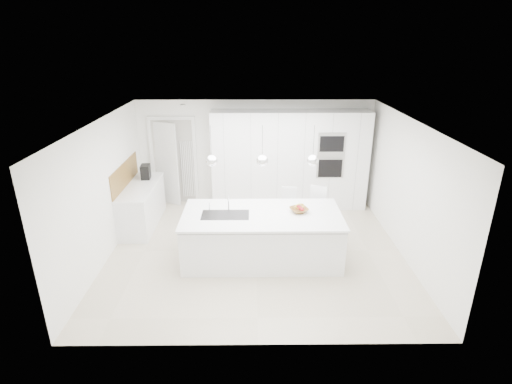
{
  "coord_description": "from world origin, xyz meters",
  "views": [
    {
      "loc": [
        -0.06,
        -6.72,
        3.85
      ],
      "look_at": [
        0.0,
        0.3,
        1.1
      ],
      "focal_mm": 28.0,
      "sensor_mm": 36.0,
      "label": 1
    }
  ],
  "objects_px": {
    "espresso_machine": "(146,172)",
    "bar_stool_left": "(289,213)",
    "island_base": "(262,238)",
    "fruit_bowl": "(299,210)",
    "bar_stool_right": "(319,214)"
  },
  "relations": [
    {
      "from": "espresso_machine",
      "to": "bar_stool_right",
      "type": "xyz_separation_m",
      "value": [
        3.68,
        -1.17,
        -0.51
      ]
    },
    {
      "from": "espresso_machine",
      "to": "bar_stool_left",
      "type": "bearing_deg",
      "value": -22.97
    },
    {
      "from": "fruit_bowl",
      "to": "espresso_machine",
      "type": "height_order",
      "value": "espresso_machine"
    },
    {
      "from": "espresso_machine",
      "to": "bar_stool_right",
      "type": "relative_size",
      "value": 0.29
    },
    {
      "from": "espresso_machine",
      "to": "bar_stool_right",
      "type": "distance_m",
      "value": 3.89
    },
    {
      "from": "fruit_bowl",
      "to": "espresso_machine",
      "type": "distance_m",
      "value": 3.7
    },
    {
      "from": "fruit_bowl",
      "to": "bar_stool_right",
      "type": "xyz_separation_m",
      "value": [
        0.48,
        0.67,
        -0.4
      ]
    },
    {
      "from": "island_base",
      "to": "fruit_bowl",
      "type": "xyz_separation_m",
      "value": [
        0.67,
        0.12,
        0.51
      ]
    },
    {
      "from": "island_base",
      "to": "espresso_machine",
      "type": "bearing_deg",
      "value": 142.13
    },
    {
      "from": "fruit_bowl",
      "to": "bar_stool_right",
      "type": "height_order",
      "value": "bar_stool_right"
    },
    {
      "from": "island_base",
      "to": "bar_stool_left",
      "type": "xyz_separation_m",
      "value": [
        0.58,
        0.98,
        0.07
      ]
    },
    {
      "from": "island_base",
      "to": "fruit_bowl",
      "type": "relative_size",
      "value": 8.83
    },
    {
      "from": "island_base",
      "to": "bar_stool_right",
      "type": "height_order",
      "value": "bar_stool_right"
    },
    {
      "from": "island_base",
      "to": "bar_stool_right",
      "type": "bearing_deg",
      "value": 34.67
    },
    {
      "from": "espresso_machine",
      "to": "bar_stool_left",
      "type": "xyz_separation_m",
      "value": [
        3.11,
        -0.99,
        -0.56
      ]
    }
  ]
}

